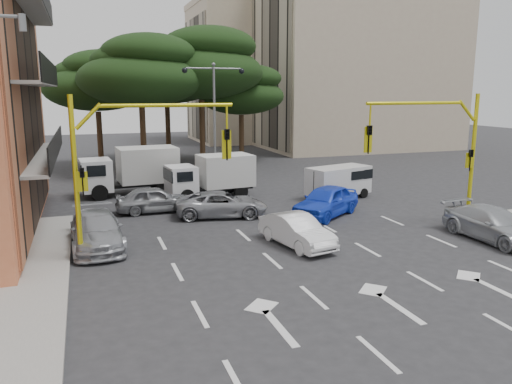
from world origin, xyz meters
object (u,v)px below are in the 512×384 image
(car_silver_wagon, at_px, (97,230))
(box_truck_b, at_px, (211,177))
(car_white_hatch, at_px, (297,231))
(car_silver_cross_a, at_px, (222,204))
(car_silver_cross_b, at_px, (155,199))
(car_silver_parked, at_px, (493,224))
(signal_mast_right, at_px, (442,142))
(street_lamp_center, at_px, (214,102))
(van_white, at_px, (338,182))
(signal_mast_left, at_px, (127,154))
(car_blue_compact, at_px, (326,201))
(box_truck_a, at_px, (131,171))

(car_silver_wagon, height_order, box_truck_b, box_truck_b)
(car_white_hatch, xyz_separation_m, car_silver_cross_a, (-1.57, 5.63, -0.00))
(car_silver_cross_b, distance_m, car_silver_parked, 15.83)
(car_silver_cross_b, bearing_deg, signal_mast_right, -120.03)
(signal_mast_right, distance_m, car_silver_cross_a, 10.64)
(street_lamp_center, distance_m, car_silver_wagon, 15.33)
(car_silver_wagon, relative_size, box_truck_b, 0.95)
(car_white_hatch, xyz_separation_m, van_white, (5.95, 7.59, 0.31))
(signal_mast_left, bearing_deg, car_blue_compact, 19.29)
(signal_mast_right, xyz_separation_m, car_white_hatch, (-7.24, -0.62, -3.25))
(signal_mast_left, relative_size, car_silver_cross_a, 1.33)
(car_white_hatch, bearing_deg, box_truck_b, 84.31)
(car_silver_wagon, bearing_deg, box_truck_b, 47.54)
(car_white_hatch, relative_size, van_white, 1.02)
(car_silver_parked, bearing_deg, car_silver_wagon, 162.63)
(van_white, xyz_separation_m, box_truck_a, (-11.24, 5.04, 0.46))
(signal_mast_left, xyz_separation_m, car_silver_wagon, (-1.20, 1.82, -3.19))
(signal_mast_left, relative_size, box_truck_b, 1.19)
(car_blue_compact, relative_size, car_silver_parked, 0.96)
(box_truck_b, bearing_deg, car_silver_wagon, 134.14)
(signal_mast_left, height_order, car_white_hatch, signal_mast_left)
(car_white_hatch, bearing_deg, car_blue_compact, 38.96)
(box_truck_a, bearing_deg, car_silver_cross_b, -176.04)
(signal_mast_right, distance_m, car_blue_compact, 6.05)
(street_lamp_center, bearing_deg, car_silver_cross_a, -102.53)
(van_white, bearing_deg, car_silver_cross_b, -105.69)
(signal_mast_right, relative_size, car_white_hatch, 1.57)
(car_silver_wagon, xyz_separation_m, car_silver_cross_b, (3.00, 5.19, -0.03))
(car_white_hatch, distance_m, box_truck_b, 10.19)
(signal_mast_right, xyz_separation_m, car_silver_wagon, (-14.80, 1.82, -3.19))
(car_white_hatch, xyz_separation_m, box_truck_a, (-5.29, 12.63, 0.77))
(car_silver_wagon, bearing_deg, box_truck_a, 75.46)
(box_truck_b, bearing_deg, box_truck_a, 54.45)
(signal_mast_right, xyz_separation_m, car_silver_cross_a, (-8.80, 5.01, -3.26))
(van_white, height_order, box_truck_b, box_truck_b)
(car_silver_wagon, height_order, van_white, van_white)
(car_white_hatch, relative_size, box_truck_b, 0.76)
(signal_mast_left, height_order, car_silver_parked, signal_mast_left)
(signal_mast_right, relative_size, street_lamp_center, 0.77)
(signal_mast_right, xyz_separation_m, street_lamp_center, (-6.80, 14.01, 1.54))
(car_silver_wagon, distance_m, car_silver_parked, 16.21)
(signal_mast_right, relative_size, car_silver_wagon, 1.25)
(signal_mast_right, relative_size, car_silver_cross_b, 1.53)
(signal_mast_left, bearing_deg, box_truck_b, 60.53)
(signal_mast_left, height_order, car_silver_wagon, signal_mast_left)
(car_silver_cross_b, xyz_separation_m, car_silver_parked, (12.60, -9.58, 0.01))
(car_silver_cross_b, bearing_deg, signal_mast_left, 166.23)
(car_blue_compact, bearing_deg, car_silver_parked, 2.88)
(street_lamp_center, bearing_deg, car_silver_parked, -65.37)
(car_blue_compact, distance_m, car_silver_parked, 7.60)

